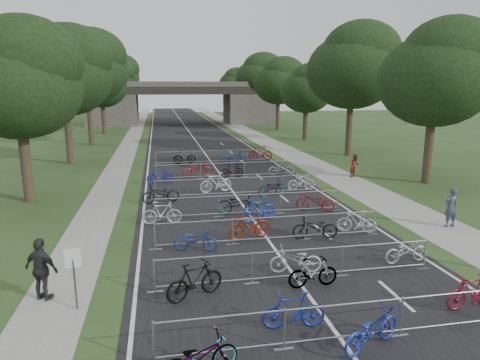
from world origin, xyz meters
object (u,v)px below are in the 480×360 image
(overpass_bridge, at_px, (183,103))
(pedestrian_a, at_px, (451,207))
(park_sign, at_px, (74,268))
(bike_0, at_px, (199,357))
(bike_1, at_px, (294,311))
(bike_2, at_px, (372,329))
(pedestrian_c, at_px, (42,270))
(pedestrian_b, at_px, (355,166))

(overpass_bridge, xyz_separation_m, pedestrian_a, (8.51, -57.46, -2.62))
(park_sign, distance_m, bike_0, 4.85)
(park_sign, bearing_deg, bike_0, -48.60)
(park_sign, relative_size, bike_1, 1.08)
(bike_0, height_order, bike_2, bike_2)
(overpass_bridge, relative_size, pedestrian_c, 16.18)
(pedestrian_c, bearing_deg, bike_2, -177.06)
(bike_0, xyz_separation_m, pedestrian_b, (12.83, 19.21, 0.32))
(pedestrian_a, distance_m, pedestrian_c, 16.79)
(park_sign, distance_m, bike_1, 6.21)
(pedestrian_a, height_order, pedestrian_c, pedestrian_c)
(park_sign, bearing_deg, pedestrian_c, 143.87)
(overpass_bridge, height_order, pedestrian_b, overpass_bridge)
(pedestrian_b, bearing_deg, bike_0, -158.12)
(bike_0, xyz_separation_m, bike_2, (4.20, 0.26, 0.03))
(bike_2, height_order, pedestrian_c, pedestrian_c)
(bike_2, height_order, pedestrian_b, pedestrian_b)
(bike_0, bearing_deg, pedestrian_b, -49.12)
(bike_0, relative_size, pedestrian_a, 0.99)
(pedestrian_b, height_order, pedestrian_c, pedestrian_c)
(park_sign, xyz_separation_m, bike_1, (5.78, -2.14, -0.76))
(overpass_bridge, bearing_deg, pedestrian_a, -81.58)
(pedestrian_a, bearing_deg, park_sign, 9.74)
(bike_2, relative_size, pedestrian_c, 1.01)
(park_sign, relative_size, bike_0, 1.01)
(overpass_bridge, relative_size, pedestrian_b, 19.46)
(bike_1, bearing_deg, pedestrian_c, -107.67)
(park_sign, height_order, pedestrian_c, pedestrian_c)
(overpass_bridge, xyz_separation_m, bike_0, (-3.63, -65.59, -3.06))
(bike_0, height_order, pedestrian_b, pedestrian_b)
(park_sign, xyz_separation_m, pedestrian_c, (-1.05, 0.77, -0.31))
(bike_1, bearing_deg, bike_2, 58.59)
(bike_1, xyz_separation_m, pedestrian_b, (10.22, 17.76, 0.29))
(bike_0, distance_m, pedestrian_a, 14.62)
(bike_1, bearing_deg, park_sign, -104.93)
(overpass_bridge, distance_m, pedestrian_b, 47.37)
(park_sign, bearing_deg, bike_2, -24.33)
(bike_0, bearing_deg, bike_2, -101.79)
(park_sign, xyz_separation_m, bike_0, (3.17, -3.59, -0.79))
(park_sign, distance_m, pedestrian_c, 1.34)
(pedestrian_b, relative_size, pedestrian_c, 0.83)
(bike_0, xyz_separation_m, pedestrian_a, (12.14, 8.13, 0.44))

